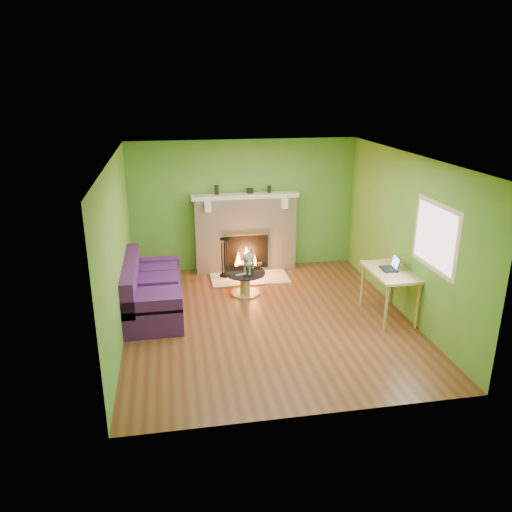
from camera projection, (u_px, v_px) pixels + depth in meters
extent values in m
plane|color=brown|center=(268.00, 319.00, 8.07)|extent=(5.00, 5.00, 0.00)
plane|color=white|center=(269.00, 157.00, 7.21)|extent=(5.00, 5.00, 0.00)
plane|color=#4A8E2E|center=(244.00, 205.00, 9.96)|extent=(5.00, 0.00, 5.00)
plane|color=#4A8E2E|center=(315.00, 313.00, 5.31)|extent=(5.00, 0.00, 5.00)
plane|color=#4A8E2E|center=(117.00, 251.00, 7.27)|extent=(0.00, 5.00, 5.00)
plane|color=#4A8E2E|center=(406.00, 235.00, 8.01)|extent=(0.00, 5.00, 5.00)
plane|color=silver|center=(435.00, 237.00, 7.09)|extent=(0.00, 1.20, 1.20)
plane|color=white|center=(435.00, 237.00, 7.09)|extent=(0.00, 1.06, 1.06)
cube|color=beige|center=(245.00, 234.00, 9.98)|extent=(2.00, 0.35, 1.50)
cube|color=black|center=(247.00, 252.00, 9.91)|extent=(0.85, 0.03, 0.68)
cube|color=gold|center=(247.00, 235.00, 9.78)|extent=(0.91, 0.02, 0.04)
cylinder|color=black|center=(247.00, 266.00, 9.97)|extent=(0.55, 0.07, 0.07)
cube|color=silver|center=(245.00, 196.00, 9.69)|extent=(2.10, 0.28, 0.08)
cube|color=silver|center=(208.00, 207.00, 9.44)|extent=(0.12, 0.10, 0.20)
cube|color=silver|center=(285.00, 203.00, 9.69)|extent=(0.12, 0.10, 0.20)
cube|color=beige|center=(250.00, 278.00, 9.74)|extent=(1.50, 0.75, 0.03)
cube|color=silver|center=(245.00, 196.00, 9.69)|extent=(2.10, 0.28, 0.08)
cube|color=#4B1962|center=(154.00, 299.00, 8.30)|extent=(0.90, 1.99, 0.45)
cube|color=#4B1962|center=(131.00, 278.00, 8.11)|extent=(0.20, 1.99, 0.56)
cube|color=#4B1962|center=(152.00, 305.00, 7.37)|extent=(0.90, 0.20, 0.23)
cube|color=#4B1962|center=(154.00, 264.00, 9.03)|extent=(0.90, 0.20, 0.23)
cube|color=#4B1962|center=(156.00, 296.00, 7.69)|extent=(0.72, 0.53, 0.12)
cube|color=#4B1962|center=(156.00, 280.00, 8.31)|extent=(0.72, 0.53, 0.12)
cube|color=#4B1962|center=(157.00, 268.00, 8.83)|extent=(0.72, 0.53, 0.12)
cylinder|color=tan|center=(245.00, 293.00, 9.04)|extent=(0.51, 0.51, 0.03)
cylinder|color=tan|center=(245.00, 283.00, 8.98)|extent=(0.18, 0.18, 0.36)
cylinder|color=black|center=(245.00, 273.00, 8.92)|extent=(0.73, 0.73, 0.02)
cube|color=tan|center=(391.00, 272.00, 7.93)|extent=(0.62, 1.08, 0.04)
cylinder|color=tan|center=(386.00, 309.00, 7.57)|extent=(0.05, 0.05, 0.75)
cylinder|color=tan|center=(418.00, 306.00, 7.66)|extent=(0.05, 0.05, 0.75)
cylinder|color=tan|center=(362.00, 285.00, 8.47)|extent=(0.05, 0.05, 0.75)
cylinder|color=tan|center=(391.00, 283.00, 8.56)|extent=(0.05, 0.05, 0.75)
cube|color=#939396|center=(240.00, 275.00, 8.78)|extent=(0.18, 0.08, 0.02)
cube|color=black|center=(248.00, 276.00, 8.75)|extent=(0.17, 0.08, 0.02)
cylinder|color=black|center=(217.00, 190.00, 9.59)|extent=(0.08, 0.08, 0.18)
cylinder|color=black|center=(269.00, 189.00, 9.76)|extent=(0.07, 0.07, 0.14)
cube|color=black|center=(250.00, 191.00, 9.71)|extent=(0.12, 0.08, 0.10)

